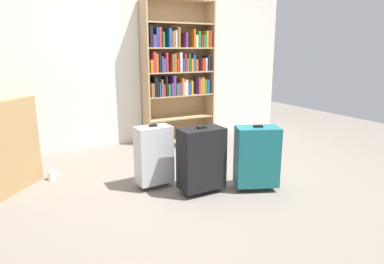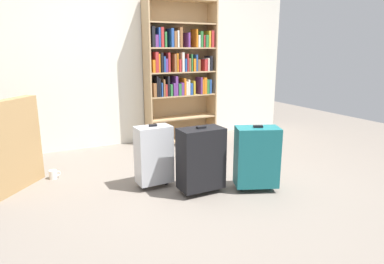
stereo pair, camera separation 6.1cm
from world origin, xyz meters
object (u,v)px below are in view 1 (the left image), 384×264
Objects in this scene: bookshelf at (177,69)px; mug at (52,175)px; storage_box at (193,139)px; suitcase_silver at (154,155)px; suitcase_teal at (257,156)px; suitcase_black at (201,158)px.

bookshelf is 17.07× the size of mug.
bookshelf reaches higher than mug.
storage_box is 1.57m from suitcase_silver.
bookshelf reaches higher than suitcase_teal.
suitcase_silver is (0.90, -0.69, 0.29)m from mug.
storage_box is (0.06, -0.41, -0.98)m from bookshelf.
bookshelf is 1.06m from storage_box.
suitcase_teal is at bearing -31.22° from suitcase_silver.
bookshelf is at bearing 24.49° from mug.
storage_box is at bearing -82.26° from bookshelf.
suitcase_teal reaches higher than suitcase_silver.
suitcase_black is 1.02× the size of suitcase_silver.
suitcase_teal is (1.77, -1.21, 0.29)m from mug.
storage_box is at bearing 83.70° from suitcase_teal.
mug is 2.17m from suitcase_teal.
suitcase_black reaches higher than storage_box.
suitcase_teal is (-0.18, -1.67, 0.24)m from storage_box.
suitcase_silver is 0.99× the size of suitcase_teal.
bookshelf is 3.09× the size of suitcase_black.
bookshelf reaches higher than suitcase_silver.
storage_box is 1.66m from suitcase_black.
suitcase_black is at bearing -39.35° from mug.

